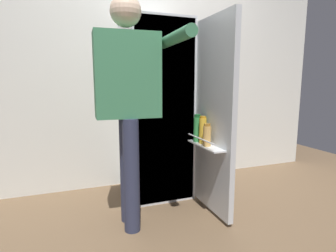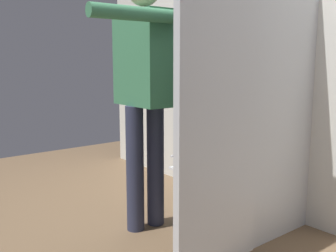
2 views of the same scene
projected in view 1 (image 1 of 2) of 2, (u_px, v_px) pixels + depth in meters
name	position (u px, v px, depth m)	size (l,w,h in m)	color
ground_plane	(176.00, 215.00, 2.31)	(6.20, 6.20, 0.00)	brown
kitchen_wall	(145.00, 74.00, 2.99)	(4.40, 0.10, 2.42)	silver
refrigerator	(158.00, 110.00, 2.67)	(0.64, 1.22, 1.69)	silver
person	(129.00, 92.00, 2.00)	(0.57, 0.81, 1.72)	#2D334C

